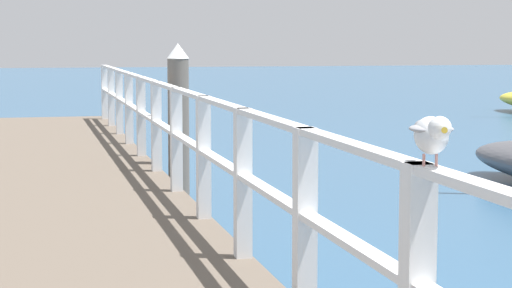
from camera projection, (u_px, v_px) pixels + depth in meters
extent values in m
cube|color=brown|center=(55.00, 221.00, 10.13)|extent=(2.77, 21.39, 0.55)
cube|color=white|center=(305.00, 224.00, 5.56)|extent=(0.12, 0.12, 1.13)
cube|color=white|center=(243.00, 183.00, 7.15)|extent=(0.12, 0.12, 1.13)
cube|color=white|center=(204.00, 157.00, 8.75)|extent=(0.12, 0.12, 1.13)
cube|color=white|center=(176.00, 139.00, 10.34)|extent=(0.12, 0.12, 1.13)
cube|color=white|center=(156.00, 126.00, 11.94)|extent=(0.12, 0.12, 1.13)
cube|color=white|center=(141.00, 116.00, 13.53)|extent=(0.12, 0.12, 1.13)
cube|color=white|center=(129.00, 108.00, 15.13)|extent=(0.12, 0.12, 1.13)
cube|color=white|center=(119.00, 102.00, 16.72)|extent=(0.12, 0.12, 1.13)
cube|color=white|center=(111.00, 96.00, 18.31)|extent=(0.12, 0.12, 1.13)
cube|color=white|center=(105.00, 92.00, 19.91)|extent=(0.12, 0.12, 1.13)
cube|color=white|center=(176.00, 89.00, 10.28)|extent=(0.10, 19.79, 0.04)
cube|color=white|center=(176.00, 134.00, 10.34)|extent=(0.10, 19.79, 0.04)
cylinder|color=#6B6056|center=(179.00, 132.00, 12.66)|extent=(0.28, 0.28, 1.95)
cone|color=white|center=(178.00, 51.00, 12.55)|extent=(0.29, 0.29, 0.20)
ellipsoid|color=white|center=(431.00, 135.00, 3.78)|extent=(0.19, 0.30, 0.15)
sphere|color=white|center=(440.00, 128.00, 3.60)|extent=(0.09, 0.09, 0.09)
cone|color=gold|center=(443.00, 130.00, 3.54)|extent=(0.03, 0.05, 0.02)
cone|color=#939399|center=(424.00, 129.00, 3.95)|extent=(0.09, 0.09, 0.07)
ellipsoid|color=#939399|center=(431.00, 129.00, 3.78)|extent=(0.22, 0.26, 0.04)
cylinder|color=tan|center=(436.00, 160.00, 3.80)|extent=(0.01, 0.01, 0.05)
cylinder|color=tan|center=(424.00, 160.00, 3.80)|extent=(0.01, 0.01, 0.05)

